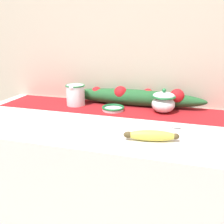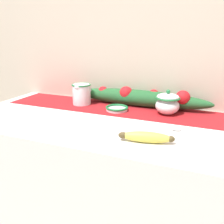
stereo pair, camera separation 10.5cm
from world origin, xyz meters
The scene contains 9 objects.
countertop centered at (0.00, 0.00, 0.46)m, with size 1.49×0.62×0.92m, color silver.
back_wall centered at (0.00, 0.33, 1.20)m, with size 2.29×0.04×2.40m, color beige.
table_runner centered at (0.00, 0.18, 0.92)m, with size 1.37×0.25×0.00m, color #A8191E.
cream_pitcher centered at (-0.30, 0.18, 0.98)m, with size 0.10×0.12×0.11m.
sugar_bowl centered at (0.16, 0.18, 0.98)m, with size 0.11×0.11×0.12m.
small_dish centered at (-0.08, 0.14, 0.93)m, with size 0.11×0.11×0.02m.
banana centered at (0.15, -0.17, 0.94)m, with size 0.20×0.07×0.04m.
spoon centered at (0.22, -0.01, 0.93)m, with size 0.18×0.03×0.01m.
poinsettia_garland centered at (0.00, 0.26, 0.97)m, with size 0.73×0.10×0.10m.
Camera 2 is at (0.35, -0.96, 1.29)m, focal length 40.00 mm.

